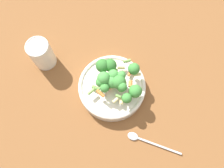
{
  "coord_description": "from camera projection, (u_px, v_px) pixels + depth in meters",
  "views": [
    {
      "loc": [
        0.23,
        0.06,
        0.74
      ],
      "look_at": [
        0.0,
        0.0,
        0.06
      ],
      "focal_mm": 35.0,
      "sensor_mm": 36.0,
      "label": 1
    }
  ],
  "objects": [
    {
      "name": "ground_plane",
      "position": [
        112.0,
        90.0,
        0.78
      ],
      "size": [
        3.0,
        3.0,
        0.0
      ],
      "primitive_type": "plane",
      "color": "brown"
    },
    {
      "name": "cup",
      "position": [
        42.0,
        54.0,
        0.77
      ],
      "size": [
        0.08,
        0.08,
        0.11
      ],
      "color": "silver",
      "rests_on": "ground_plane"
    },
    {
      "name": "pasta_salad",
      "position": [
        116.0,
        79.0,
        0.7
      ],
      "size": [
        0.16,
        0.17,
        0.07
      ],
      "color": "#8CB766",
      "rests_on": "bowl"
    },
    {
      "name": "spoon",
      "position": [
        144.0,
        140.0,
        0.72
      ],
      "size": [
        0.04,
        0.18,
        0.01
      ],
      "rotation": [
        0.0,
        0.0,
        10.88
      ],
      "color": "silver",
      "rests_on": "ground_plane"
    },
    {
      "name": "bowl",
      "position": [
        112.0,
        87.0,
        0.76
      ],
      "size": [
        0.23,
        0.23,
        0.05
      ],
      "color": "silver",
      "rests_on": "ground_plane"
    }
  ]
}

